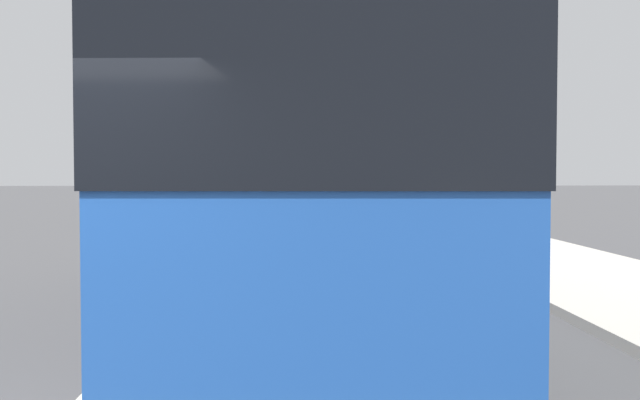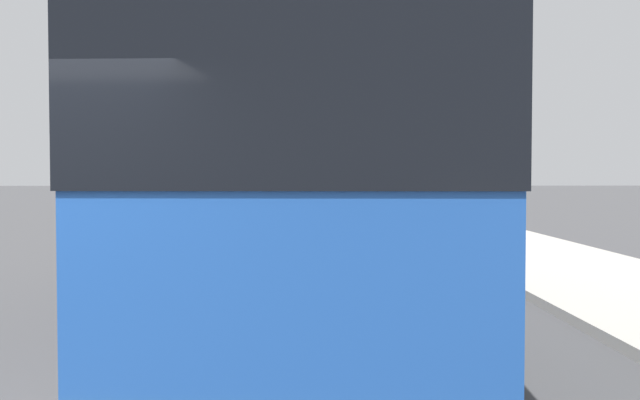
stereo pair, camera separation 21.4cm
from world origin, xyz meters
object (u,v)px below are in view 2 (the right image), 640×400
(car_oncoming, at_px, (205,204))
(car_side_street, at_px, (304,196))
(car_behind_bus, at_px, (310,190))
(coach_bus, at_px, (318,172))
(car_ahead_same_lane, at_px, (219,196))

(car_oncoming, height_order, car_side_street, car_oncoming)
(car_oncoming, relative_size, car_behind_bus, 0.94)
(coach_bus, relative_size, car_oncoming, 2.52)
(car_oncoming, height_order, car_behind_bus, car_behind_bus)
(car_behind_bus, bearing_deg, coach_bus, -176.70)
(car_oncoming, relative_size, car_ahead_same_lane, 1.07)
(car_oncoming, bearing_deg, car_side_street, 159.33)
(coach_bus, height_order, car_side_street, coach_bus)
(car_behind_bus, relative_size, car_ahead_same_lane, 1.14)
(car_behind_bus, xyz_separation_m, car_side_street, (-11.33, 0.40, -0.03))
(car_behind_bus, height_order, car_ahead_same_lane, car_behind_bus)
(coach_bus, bearing_deg, car_ahead_same_lane, 11.67)
(coach_bus, xyz_separation_m, car_oncoming, (19.68, 4.07, -1.24))
(coach_bus, distance_m, car_ahead_same_lane, 31.19)
(car_side_street, height_order, car_ahead_same_lane, car_side_street)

